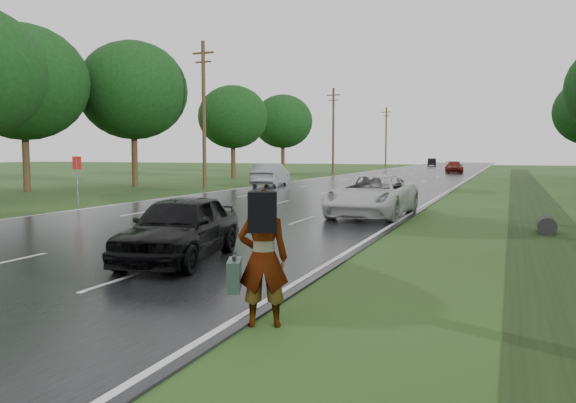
# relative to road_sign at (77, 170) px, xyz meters

# --- Properties ---
(road) EXTENTS (14.00, 180.00, 0.04)m
(road) POSITION_rel_road_sign_xyz_m (8.50, 33.00, -1.62)
(road) COLOR black
(road) RESTS_ON ground
(edge_stripe_east) EXTENTS (0.12, 180.00, 0.01)m
(edge_stripe_east) POSITION_rel_road_sign_xyz_m (15.25, 33.00, -1.60)
(edge_stripe_east) COLOR silver
(edge_stripe_east) RESTS_ON road
(edge_stripe_west) EXTENTS (0.12, 180.00, 0.01)m
(edge_stripe_west) POSITION_rel_road_sign_xyz_m (1.75, 33.00, -1.60)
(edge_stripe_west) COLOR silver
(edge_stripe_west) RESTS_ON road
(center_line) EXTENTS (0.12, 180.00, 0.01)m
(center_line) POSITION_rel_road_sign_xyz_m (8.50, 33.00, -1.60)
(center_line) COLOR silver
(center_line) RESTS_ON road
(drainage_ditch) EXTENTS (2.20, 120.00, 0.56)m
(drainage_ditch) POSITION_rel_road_sign_xyz_m (20.00, 6.71, -1.61)
(drainage_ditch) COLOR black
(drainage_ditch) RESTS_ON ground
(road_sign) EXTENTS (0.50, 0.06, 2.30)m
(road_sign) POSITION_rel_road_sign_xyz_m (0.00, 0.00, 0.00)
(road_sign) COLOR slate
(road_sign) RESTS_ON ground
(utility_pole_mid) EXTENTS (1.60, 0.26, 10.00)m
(utility_pole_mid) POSITION_rel_road_sign_xyz_m (-0.70, 13.00, 3.55)
(utility_pole_mid) COLOR #3E2419
(utility_pole_mid) RESTS_ON ground
(utility_pole_far) EXTENTS (1.60, 0.26, 10.00)m
(utility_pole_far) POSITION_rel_road_sign_xyz_m (-0.70, 43.00, 3.55)
(utility_pole_far) COLOR #3E2419
(utility_pole_far) RESTS_ON ground
(utility_pole_distant) EXTENTS (1.60, 0.26, 10.00)m
(utility_pole_distant) POSITION_rel_road_sign_xyz_m (-0.70, 73.00, 3.55)
(utility_pole_distant) COLOR #3E2419
(utility_pole_distant) RESTS_ON ground
(tree_west_c) EXTENTS (7.80, 7.80, 10.43)m
(tree_west_c) POSITION_rel_road_sign_xyz_m (-6.50, 13.00, 5.27)
(tree_west_c) COLOR #3E2419
(tree_west_c) RESTS_ON ground
(tree_west_d) EXTENTS (6.60, 6.60, 8.80)m
(tree_west_d) POSITION_rel_road_sign_xyz_m (-5.70, 27.00, 4.18)
(tree_west_d) COLOR #3E2419
(tree_west_d) RESTS_ON ground
(tree_west_e) EXTENTS (8.00, 8.00, 10.44)m
(tree_west_e) POSITION_rel_road_sign_xyz_m (-9.50, 6.00, 5.19)
(tree_west_e) COLOR #3E2419
(tree_west_e) RESTS_ON ground
(tree_west_f) EXTENTS (7.00, 7.00, 9.29)m
(tree_west_f) POSITION_rel_road_sign_xyz_m (-6.30, 41.00, 4.49)
(tree_west_f) COLOR #3E2419
(tree_west_f) RESTS_ON ground
(pedestrian) EXTENTS (1.04, 0.81, 1.96)m
(pedestrian) POSITION_rel_road_sign_xyz_m (15.68, -13.64, -0.63)
(pedestrian) COLOR #A5998C
(pedestrian) RESTS_ON ground
(white_pickup) EXTENTS (2.79, 5.81, 1.60)m
(white_pickup) POSITION_rel_road_sign_xyz_m (14.00, 0.40, -0.80)
(white_pickup) COLOR white
(white_pickup) RESTS_ON road
(dark_sedan) EXTENTS (2.48, 4.61, 1.49)m
(dark_sedan) POSITION_rel_road_sign_xyz_m (12.00, -10.00, -0.86)
(dark_sedan) COLOR black
(dark_sedan) RESTS_ON road
(silver_sedan) EXTENTS (2.40, 5.15, 1.63)m
(silver_sedan) POSITION_rel_road_sign_xyz_m (2.70, 16.63, -0.79)
(silver_sedan) COLOR gray
(silver_sedan) RESTS_ON road
(far_car_red) EXTENTS (2.64, 5.03, 1.39)m
(far_car_red) POSITION_rel_road_sign_xyz_m (12.59, 48.83, -0.91)
(far_car_red) COLOR maroon
(far_car_red) RESTS_ON road
(far_car_dark) EXTENTS (2.11, 4.34, 1.37)m
(far_car_dark) POSITION_rel_road_sign_xyz_m (5.32, 84.93, -0.92)
(far_car_dark) COLOR black
(far_car_dark) RESTS_ON road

